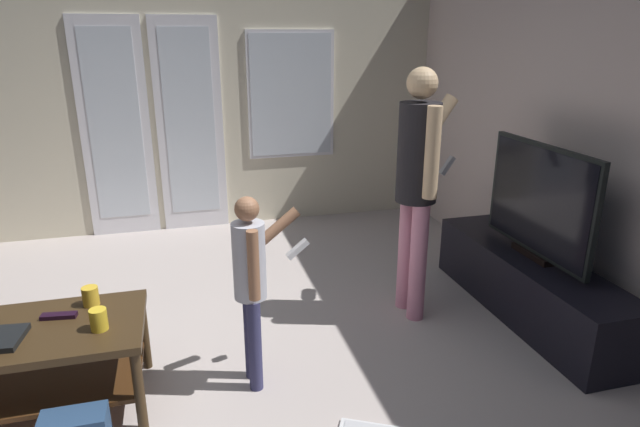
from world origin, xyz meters
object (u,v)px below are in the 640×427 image
Objects in this scene: tv_stand at (528,286)px; cup_by_laptop at (99,320)px; flat_screen_tv at (539,202)px; person_adult at (418,174)px; coffee_table at (32,353)px; cup_near_edge at (91,296)px; person_child at (252,276)px; tv_remote_black at (59,316)px.

tv_stand is 2.68m from cup_by_laptop.
tv_stand is at bearing -65.10° from flat_screen_tv.
flat_screen_tv is 0.61× the size of person_adult.
coffee_table is 3.02m from flat_screen_tv.
person_child is at bearing -14.70° from cup_near_edge.
cup_near_edge is at bearing -171.37° from person_adult.
tv_stand is 1.59× the size of person_child.
coffee_table is 0.65× the size of person_adult.
tv_remote_black reaches higher than tv_stand.
flat_screen_tv is at bearing 1.41° from cup_near_edge.
coffee_table is at bearing -138.93° from tv_remote_black.
person_adult is 1.30m from person_child.
cup_near_edge is 0.60× the size of tv_remote_black.
flat_screen_tv is 2.88m from tv_remote_black.
cup_near_edge is 0.18m from tv_remote_black.
person_child is 10.52× the size of cup_near_edge.
person_child is at bearing -171.54° from flat_screen_tv.
cup_by_laptop is 0.63× the size of tv_remote_black.
cup_by_laptop is at bearing -172.73° from tv_stand.
person_child is (-1.90, -0.28, 0.43)m from tv_stand.
coffee_table is 0.63× the size of tv_stand.
tv_stand is 1.03× the size of person_adult.
cup_near_edge reaches higher than tv_remote_black.
person_adult is 9.66× the size of tv_remote_black.
person_adult is at bearing 162.46° from tv_stand.
tv_remote_black is at bearing 173.32° from person_child.
person_adult reaches higher than person_child.
coffee_table is 0.37m from cup_near_edge.
cup_by_laptop is 0.28m from tv_remote_black.
person_adult reaches higher than cup_near_edge.
person_adult is 1.54× the size of person_child.
flat_screen_tv reaches higher than coffee_table.
cup_near_edge is (-2.72, -0.06, 0.31)m from tv_stand.
person_adult is at bearing 8.63° from cup_near_edge.
cup_near_edge reaches higher than coffee_table.
person_adult reaches higher than cup_by_laptop.
tv_stand is 9.99× the size of tv_remote_black.
tv_stand is at bearing 10.79° from tv_remote_black.
cup_by_laptop is at bearing -163.19° from person_adult.
flat_screen_tv is 2.68m from cup_by_laptop.
cup_by_laptop is at bearing -75.38° from cup_near_edge.
person_child is at bearing 0.79° from tv_remote_black.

